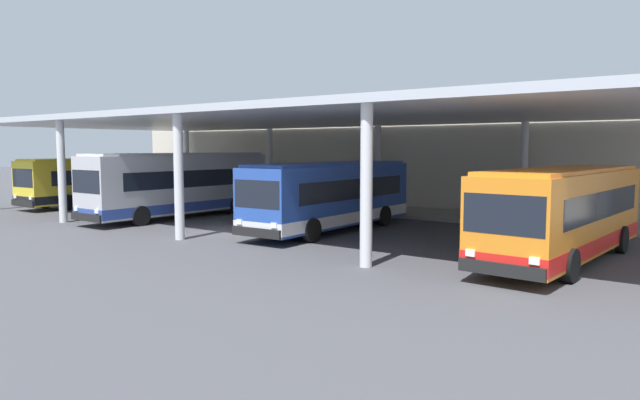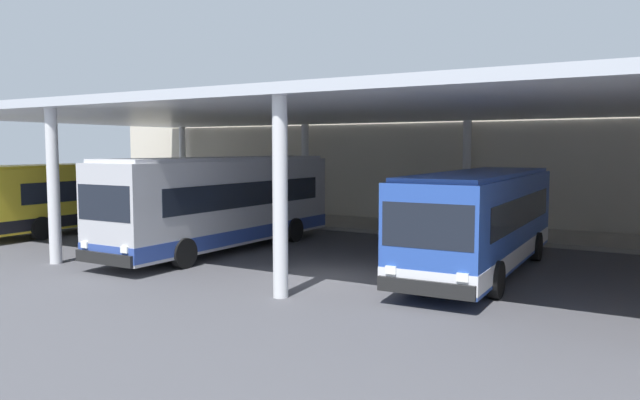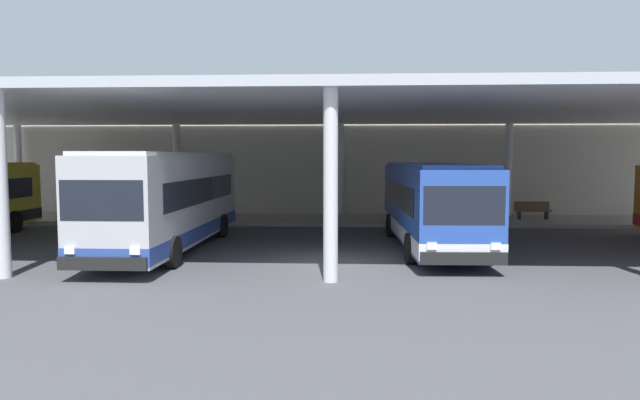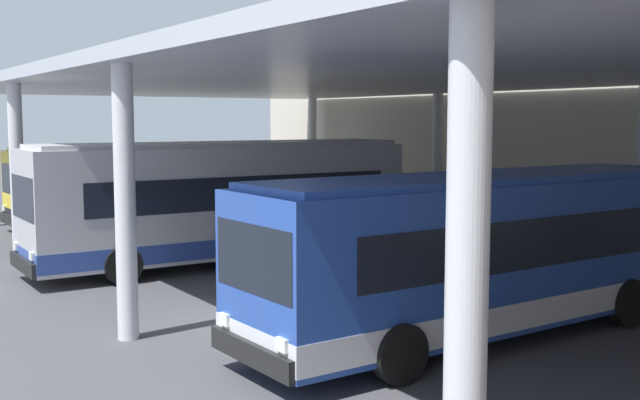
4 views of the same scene
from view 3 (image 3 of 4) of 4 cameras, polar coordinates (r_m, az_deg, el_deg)
name	(u,v)px [view 3 (image 3 of 4)]	position (r m, az deg, el deg)	size (l,w,h in m)	color
ground_plane	(333,264)	(17.84, 1.35, -6.59)	(200.00, 200.00, 0.00)	#47474C
platform_kerb	(339,220)	(29.44, 2.01, -2.06)	(42.00, 4.50, 0.18)	gray
station_building_facade	(341,156)	(32.51, 2.12, 4.57)	(48.00, 1.60, 7.00)	beige
canopy_shelter	(337,111)	(23.08, 1.77, 9.09)	(40.00, 17.00, 5.55)	silver
bus_second_bay	(170,200)	(21.17, -15.17, 0.02)	(2.76, 11.34, 3.57)	#B7B7BC
bus_middle_bay	(431,204)	(21.23, 11.36, -0.40)	(2.94, 10.60, 3.17)	#284CA8
bench_waiting	(532,210)	(30.96, 20.99, -0.96)	(1.80, 0.45, 0.92)	brown
banner_sign	(88,184)	(31.61, -22.74, 1.49)	(0.70, 0.12, 3.20)	#B2B2B7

